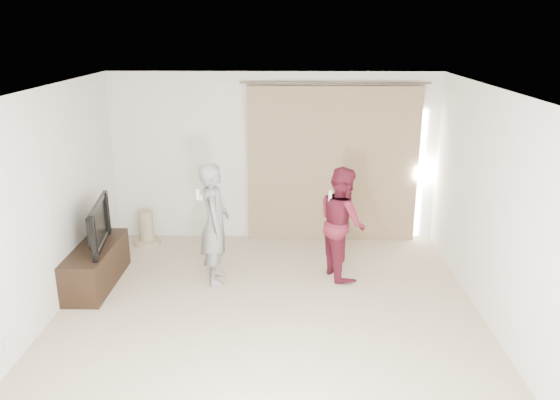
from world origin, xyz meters
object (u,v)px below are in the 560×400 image
(tv_console, at_px, (96,265))
(tv, at_px, (92,225))
(person_man, at_px, (215,224))
(person_woman, at_px, (342,222))

(tv_console, bearing_deg, tv, 0.00)
(person_man, relative_size, person_woman, 1.07)
(tv_console, bearing_deg, person_woman, 6.28)
(person_woman, bearing_deg, tv, -173.72)
(person_man, bearing_deg, tv_console, -174.92)
(person_man, distance_m, person_woman, 1.68)
(person_woman, bearing_deg, tv_console, -173.72)
(tv, xyz_separation_m, person_woman, (3.21, 0.35, -0.07))
(tv, height_order, person_man, person_man)
(tv_console, relative_size, person_woman, 0.91)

